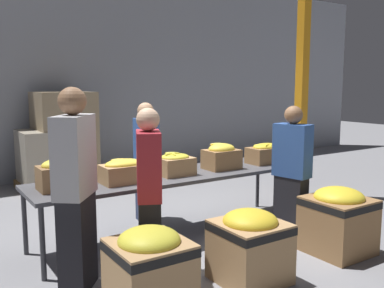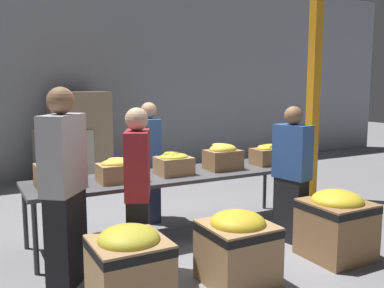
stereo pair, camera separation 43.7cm
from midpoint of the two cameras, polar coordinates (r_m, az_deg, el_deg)
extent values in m
plane|color=gray|center=(5.20, -4.69, -12.02)|extent=(30.00, 30.00, 0.00)
cube|color=#9399A3|center=(8.55, -17.67, 9.10)|extent=(16.00, 0.08, 4.00)
cube|color=#4C4C51|center=(5.00, -4.79, -4.24)|extent=(3.35, 0.84, 0.04)
cylinder|color=#38383D|center=(4.25, -22.19, -12.24)|extent=(0.05, 0.05, 0.70)
cylinder|color=#38383D|center=(5.75, 11.44, -6.55)|extent=(0.05, 0.05, 0.70)
cylinder|color=#38383D|center=(4.93, -23.85, -9.54)|extent=(0.05, 0.05, 0.70)
cylinder|color=#38383D|center=(6.27, 6.77, -5.24)|extent=(0.05, 0.05, 0.70)
cube|color=olive|center=(4.51, -19.77, -4.25)|extent=(0.43, 0.30, 0.24)
ellipsoid|color=yellow|center=(4.48, -19.85, -2.64)|extent=(0.37, 0.26, 0.13)
ellipsoid|color=yellow|center=(4.46, -19.66, -2.35)|extent=(0.14, 0.14, 0.05)
ellipsoid|color=yellow|center=(4.55, -20.31, -2.15)|extent=(0.07, 0.15, 0.05)
ellipsoid|color=yellow|center=(4.51, -18.88, -2.09)|extent=(0.16, 0.14, 0.05)
ellipsoid|color=yellow|center=(4.47, -18.59, -1.99)|extent=(0.23, 0.12, 0.05)
cube|color=tan|center=(4.63, -11.74, -3.91)|extent=(0.48, 0.31, 0.19)
ellipsoid|color=yellow|center=(4.61, -11.78, -2.64)|extent=(0.42, 0.27, 0.10)
ellipsoid|color=yellow|center=(4.63, -10.54, -2.27)|extent=(0.12, 0.19, 0.04)
ellipsoid|color=yellow|center=(4.62, -12.22, -2.17)|extent=(0.21, 0.15, 0.05)
cube|color=tan|center=(4.93, -4.82, -2.97)|extent=(0.39, 0.33, 0.20)
ellipsoid|color=gold|center=(4.91, -4.84, -1.74)|extent=(0.34, 0.28, 0.08)
ellipsoid|color=gold|center=(4.91, -5.18, -1.27)|extent=(0.17, 0.14, 0.05)
ellipsoid|color=gold|center=(4.89, -5.19, -1.36)|extent=(0.07, 0.20, 0.05)
ellipsoid|color=gold|center=(4.95, -5.60, -1.34)|extent=(0.20, 0.15, 0.04)
ellipsoid|color=gold|center=(4.89, -5.49, -1.39)|extent=(0.16, 0.10, 0.04)
cube|color=olive|center=(5.26, 1.60, -2.07)|extent=(0.42, 0.31, 0.24)
ellipsoid|color=yellow|center=(5.24, 1.60, -0.68)|extent=(0.35, 0.28, 0.14)
ellipsoid|color=yellow|center=(5.24, 1.50, -0.23)|extent=(0.21, 0.09, 0.05)
ellipsoid|color=yellow|center=(5.31, 1.16, -0.08)|extent=(0.20, 0.16, 0.05)
cube|color=olive|center=(5.70, 7.68, -1.49)|extent=(0.49, 0.30, 0.21)
ellipsoid|color=yellow|center=(5.69, 7.70, -0.38)|extent=(0.39, 0.26, 0.10)
ellipsoid|color=yellow|center=(5.62, 7.92, -0.14)|extent=(0.17, 0.11, 0.04)
ellipsoid|color=yellow|center=(5.64, 6.89, -0.24)|extent=(0.17, 0.15, 0.05)
ellipsoid|color=yellow|center=(5.69, 8.68, -0.08)|extent=(0.18, 0.11, 0.04)
cube|color=black|center=(5.07, 10.59, -8.32)|extent=(0.26, 0.38, 0.73)
cube|color=#2D5199|center=(4.93, 10.79, -0.87)|extent=(0.28, 0.45, 0.60)
sphere|color=#896042|center=(4.88, 10.91, 3.83)|extent=(0.21, 0.21, 0.21)
cube|color=black|center=(4.07, -8.82, -12.28)|extent=(0.33, 0.41, 0.74)
cube|color=maroon|center=(3.89, -9.03, -2.84)|extent=(0.37, 0.47, 0.62)
sphere|color=#DBAD89|center=(3.84, -9.16, 3.22)|extent=(0.21, 0.21, 0.21)
cube|color=#2D3856|center=(5.63, -8.29, -6.61)|extent=(0.23, 0.37, 0.73)
cube|color=#2D5199|center=(5.50, -8.43, 0.17)|extent=(0.26, 0.44, 0.61)
sphere|color=tan|center=(5.46, -8.51, 4.41)|extent=(0.21, 0.21, 0.21)
cube|color=black|center=(3.98, -18.15, -12.42)|extent=(0.42, 0.45, 0.83)
cube|color=#B2B2B7|center=(3.79, -18.65, -1.56)|extent=(0.48, 0.52, 0.69)
sphere|color=#896042|center=(3.74, -18.96, 5.43)|extent=(0.24, 0.24, 0.24)
cube|color=tan|center=(3.50, -9.39, -17.24)|extent=(0.57, 0.57, 0.58)
cube|color=black|center=(3.41, -9.48, -13.65)|extent=(0.58, 0.58, 0.07)
ellipsoid|color=gold|center=(3.39, -9.51, -12.63)|extent=(0.49, 0.49, 0.20)
cube|color=tan|center=(3.99, 4.51, -14.17)|extent=(0.58, 0.58, 0.55)
cube|color=black|center=(3.91, 4.55, -11.18)|extent=(0.59, 0.59, 0.07)
ellipsoid|color=gold|center=(3.89, 4.56, -10.27)|extent=(0.50, 0.50, 0.20)
cube|color=olive|center=(4.78, 16.38, -10.40)|extent=(0.61, 0.61, 0.59)
cube|color=black|center=(4.71, 16.49, -7.63)|extent=(0.61, 0.61, 0.07)
ellipsoid|color=yellow|center=(4.70, 16.53, -6.85)|extent=(0.52, 0.52, 0.21)
cube|color=orange|center=(6.88, 12.73, 9.64)|extent=(0.15, 0.15, 4.00)
cube|color=olive|center=(7.96, -17.94, -4.85)|extent=(1.02, 1.02, 0.13)
cube|color=#897556|center=(7.82, -18.20, 1.05)|extent=(0.94, 0.94, 1.52)
cube|color=olive|center=(7.82, -20.09, -5.17)|extent=(0.96, 0.96, 0.13)
cube|color=#A39984|center=(7.72, -20.27, -1.52)|extent=(0.88, 0.88, 0.88)
camera|label=1|loc=(0.22, -92.47, -0.35)|focal=40.00mm
camera|label=2|loc=(0.22, 87.53, 0.35)|focal=40.00mm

